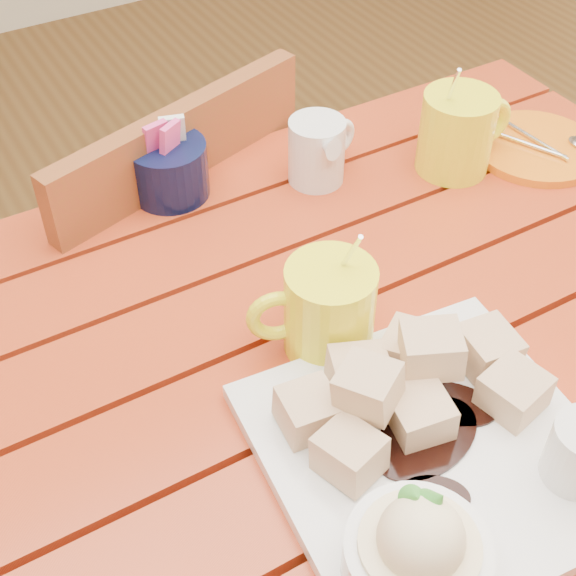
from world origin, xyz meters
TOP-DOWN VIEW (x-y plane):
  - table at (0.00, 0.00)m, footprint 1.20×0.79m
  - dessert_plate at (0.02, -0.16)m, footprint 0.32×0.32m
  - coffee_mug_left at (0.03, 0.02)m, footprint 0.13×0.09m
  - coffee_mug_right at (0.35, 0.20)m, footprint 0.14×0.10m
  - cream_pitcher at (0.18, 0.27)m, footprint 0.10×0.09m
  - sugar_caddy at (0.00, 0.34)m, footprint 0.10×0.10m
  - orange_saucer at (0.47, 0.18)m, footprint 0.17×0.17m
  - chair_far at (-0.00, 0.47)m, footprint 0.50×0.50m

SIDE VIEW (x-z plane):
  - chair_far at x=0.00m, z-range 0.05..0.90m
  - table at x=0.00m, z-range 0.27..1.02m
  - orange_saucer at x=0.47m, z-range 0.75..0.77m
  - dessert_plate at x=0.02m, z-range 0.72..0.84m
  - sugar_caddy at x=0.00m, z-range 0.73..0.84m
  - cream_pitcher at x=0.18m, z-range 0.75..0.84m
  - coffee_mug_left at x=0.03m, z-range 0.73..0.88m
  - coffee_mug_right at x=0.35m, z-range 0.73..0.88m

